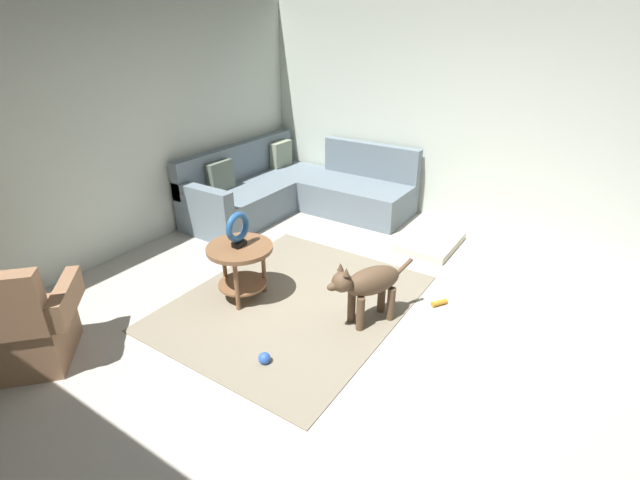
{
  "coord_description": "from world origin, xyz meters",
  "views": [
    {
      "loc": [
        -2.7,
        -1.46,
        2.37
      ],
      "look_at": [
        0.45,
        0.6,
        0.55
      ],
      "focal_mm": 25.61,
      "sensor_mm": 36.0,
      "label": 1
    }
  ],
  "objects_px": {
    "sectional_couch": "(294,191)",
    "torus_sculpture": "(238,229)",
    "dog_toy_ball": "(264,358)",
    "armchair": "(19,329)",
    "side_table": "(240,258)",
    "dog_bed_mat": "(429,242)",
    "dog_toy_rope": "(439,303)",
    "dog": "(368,285)"
  },
  "relations": [
    {
      "from": "armchair",
      "to": "side_table",
      "type": "height_order",
      "value": "armchair"
    },
    {
      "from": "sectional_couch",
      "to": "armchair",
      "type": "distance_m",
      "value": 3.62
    },
    {
      "from": "dog",
      "to": "dog_toy_rope",
      "type": "height_order",
      "value": "dog"
    },
    {
      "from": "sectional_couch",
      "to": "armchair",
      "type": "height_order",
      "value": "same"
    },
    {
      "from": "side_table",
      "to": "dog_toy_rope",
      "type": "relative_size",
      "value": 3.88
    },
    {
      "from": "side_table",
      "to": "armchair",
      "type": "bearing_deg",
      "value": 155.07
    },
    {
      "from": "dog_toy_ball",
      "to": "dog_toy_rope",
      "type": "relative_size",
      "value": 0.61
    },
    {
      "from": "dog_toy_ball",
      "to": "dog",
      "type": "bearing_deg",
      "value": -24.01
    },
    {
      "from": "sectional_couch",
      "to": "dog",
      "type": "distance_m",
      "value": 2.67
    },
    {
      "from": "side_table",
      "to": "dog_toy_ball",
      "type": "relative_size",
      "value": 6.32
    },
    {
      "from": "side_table",
      "to": "dog",
      "type": "xyz_separation_m",
      "value": [
        0.29,
        -1.16,
        -0.04
      ]
    },
    {
      "from": "armchair",
      "to": "side_table",
      "type": "relative_size",
      "value": 1.66
    },
    {
      "from": "armchair",
      "to": "dog",
      "type": "height_order",
      "value": "armchair"
    },
    {
      "from": "dog_toy_ball",
      "to": "armchair",
      "type": "bearing_deg",
      "value": 123.24
    },
    {
      "from": "dog_toy_ball",
      "to": "dog_toy_rope",
      "type": "distance_m",
      "value": 1.71
    },
    {
      "from": "torus_sculpture",
      "to": "dog_toy_ball",
      "type": "distance_m",
      "value": 1.18
    },
    {
      "from": "dog_bed_mat",
      "to": "dog",
      "type": "relative_size",
      "value": 1.04
    },
    {
      "from": "side_table",
      "to": "sectional_couch",
      "type": "bearing_deg",
      "value": 23.39
    },
    {
      "from": "armchair",
      "to": "side_table",
      "type": "xyz_separation_m",
      "value": [
        1.59,
        -0.74,
        0.09
      ]
    },
    {
      "from": "side_table",
      "to": "torus_sculpture",
      "type": "distance_m",
      "value": 0.29
    },
    {
      "from": "dog_toy_ball",
      "to": "sectional_couch",
      "type": "bearing_deg",
      "value": 31.83
    },
    {
      "from": "sectional_couch",
      "to": "torus_sculpture",
      "type": "relative_size",
      "value": 6.9
    },
    {
      "from": "dog",
      "to": "dog_toy_ball",
      "type": "xyz_separation_m",
      "value": [
        -0.9,
        0.4,
        -0.33
      ]
    },
    {
      "from": "armchair",
      "to": "dog_toy_rope",
      "type": "xyz_separation_m",
      "value": [
        2.48,
        -2.34,
        -0.3
      ]
    },
    {
      "from": "side_table",
      "to": "dog_bed_mat",
      "type": "bearing_deg",
      "value": -27.9
    },
    {
      "from": "sectional_couch",
      "to": "dog_toy_ball",
      "type": "relative_size",
      "value": 23.72
    },
    {
      "from": "dog_bed_mat",
      "to": "dog",
      "type": "distance_m",
      "value": 1.76
    },
    {
      "from": "dog",
      "to": "dog_toy_rope",
      "type": "distance_m",
      "value": 0.82
    },
    {
      "from": "dog_toy_ball",
      "to": "torus_sculpture",
      "type": "bearing_deg",
      "value": 51.22
    },
    {
      "from": "torus_sculpture",
      "to": "dog_bed_mat",
      "type": "relative_size",
      "value": 0.41
    },
    {
      "from": "torus_sculpture",
      "to": "dog_toy_rope",
      "type": "xyz_separation_m",
      "value": [
        0.89,
        -1.6,
        -0.69
      ]
    },
    {
      "from": "armchair",
      "to": "dog_toy_ball",
      "type": "relative_size",
      "value": 10.47
    },
    {
      "from": "side_table",
      "to": "dog_toy_rope",
      "type": "bearing_deg",
      "value": -61.02
    },
    {
      "from": "dog_toy_ball",
      "to": "dog_bed_mat",
      "type": "bearing_deg",
      "value": -6.71
    },
    {
      "from": "dog_bed_mat",
      "to": "torus_sculpture",
      "type": "bearing_deg",
      "value": 152.1
    },
    {
      "from": "torus_sculpture",
      "to": "dog",
      "type": "height_order",
      "value": "torus_sculpture"
    },
    {
      "from": "armchair",
      "to": "dog_toy_ball",
      "type": "height_order",
      "value": "armchair"
    },
    {
      "from": "armchair",
      "to": "dog",
      "type": "distance_m",
      "value": 2.67
    },
    {
      "from": "dog",
      "to": "dog_toy_rope",
      "type": "xyz_separation_m",
      "value": [
        0.6,
        -0.44,
        -0.35
      ]
    },
    {
      "from": "sectional_couch",
      "to": "torus_sculpture",
      "type": "bearing_deg",
      "value": -156.61
    },
    {
      "from": "torus_sculpture",
      "to": "dog_toy_ball",
      "type": "height_order",
      "value": "torus_sculpture"
    },
    {
      "from": "dog_bed_mat",
      "to": "dog_toy_rope",
      "type": "bearing_deg",
      "value": -154.86
    }
  ]
}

